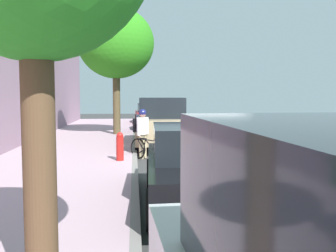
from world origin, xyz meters
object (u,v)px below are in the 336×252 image
at_px(bicycle_at_curb, 149,149).
at_px(street_tree_near_cyclist, 116,44).
at_px(fire_hydrant, 120,146).
at_px(parked_sedan_red_nearest, 149,114).
at_px(cyclist_with_backpack, 142,129).
at_px(parked_sedan_black_far, 195,166).
at_px(parked_suv_tan_mid, 162,122).
at_px(parked_sedan_dark_blue_second, 154,119).

height_order(bicycle_at_curb, street_tree_near_cyclist, street_tree_near_cyclist).
bearing_deg(fire_hydrant, bicycle_at_curb, -136.68).
height_order(parked_sedan_red_nearest, cyclist_with_backpack, cyclist_with_backpack).
bearing_deg(street_tree_near_cyclist, parked_sedan_black_far, 99.41).
xyz_separation_m(street_tree_near_cyclist, fire_hydrant, (-0.43, 7.80, -3.99)).
relative_size(parked_suv_tan_mid, bicycle_at_curb, 3.76).
distance_m(parked_sedan_black_far, cyclist_with_backpack, 5.64).
relative_size(parked_sedan_black_far, bicycle_at_curb, 3.50).
bearing_deg(bicycle_at_curb, parked_sedan_red_nearest, -92.16).
height_order(parked_sedan_black_far, cyclist_with_backpack, cyclist_with_backpack).
relative_size(cyclist_with_backpack, street_tree_near_cyclist, 0.27).
bearing_deg(cyclist_with_backpack, street_tree_near_cyclist, -80.36).
distance_m(parked_sedan_red_nearest, parked_sedan_dark_blue_second, 5.76).
distance_m(parked_sedan_red_nearest, street_tree_near_cyclist, 8.83).
relative_size(parked_sedan_dark_blue_second, cyclist_with_backpack, 2.74).
xyz_separation_m(parked_suv_tan_mid, fire_hydrant, (1.52, 3.82, -0.44)).
bearing_deg(bicycle_at_curb, fire_hydrant, 43.32).
xyz_separation_m(parked_sedan_black_far, fire_hydrant, (1.57, -4.25, -0.17)).
xyz_separation_m(parked_suv_tan_mid, parked_sedan_black_far, (-0.04, 8.07, -0.27)).
distance_m(parked_suv_tan_mid, fire_hydrant, 4.14).
xyz_separation_m(parked_sedan_dark_blue_second, fire_hydrant, (1.51, 9.78, -0.17)).
bearing_deg(parked_sedan_dark_blue_second, bicycle_at_curb, 86.04).
bearing_deg(parked_suv_tan_mid, parked_sedan_red_nearest, -89.64).
bearing_deg(parked_sedan_black_far, fire_hydrant, -69.78).
bearing_deg(parked_sedan_dark_blue_second, parked_sedan_black_far, 90.21).
relative_size(parked_sedan_dark_blue_second, street_tree_near_cyclist, 0.73).
bearing_deg(parked_sedan_black_far, street_tree_near_cyclist, -80.59).
bearing_deg(parked_sedan_dark_blue_second, parked_suv_tan_mid, 90.09).
height_order(bicycle_at_curb, cyclist_with_backpack, cyclist_with_backpack).
distance_m(parked_suv_tan_mid, parked_sedan_black_far, 8.08).
bearing_deg(parked_sedan_red_nearest, parked_sedan_dark_blue_second, 90.65).
distance_m(parked_suv_tan_mid, bicycle_at_curb, 3.11).
xyz_separation_m(bicycle_at_curb, street_tree_near_cyclist, (1.33, -6.95, 4.21)).
xyz_separation_m(parked_sedan_dark_blue_second, bicycle_at_curb, (0.62, 8.93, -0.39)).
distance_m(parked_sedan_black_far, street_tree_near_cyclist, 12.80).
bearing_deg(street_tree_near_cyclist, parked_suv_tan_mid, 116.17).
height_order(parked_suv_tan_mid, bicycle_at_curb, parked_suv_tan_mid).
bearing_deg(parked_suv_tan_mid, cyclist_with_backpack, 71.28).
distance_m(bicycle_at_curb, fire_hydrant, 1.25).
xyz_separation_m(parked_suv_tan_mid, cyclist_with_backpack, (0.85, 2.51, -0.04)).
bearing_deg(fire_hydrant, parked_sedan_black_far, 110.22).
bearing_deg(street_tree_near_cyclist, parked_sedan_red_nearest, -103.66).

